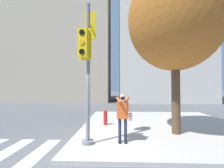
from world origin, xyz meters
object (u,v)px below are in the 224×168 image
Objects in this scene: traffic_signal_pole at (88,54)px; fire_hydrant at (105,117)px; person_photographer at (123,113)px; street_tree at (175,20)px.

fire_hydrant is (0.38, 2.64, -2.70)m from traffic_signal_pole.
traffic_signal_pole is 2.90× the size of person_photographer.
fire_hydrant is (-3.07, 1.34, -4.41)m from street_tree.
street_tree is (3.45, 1.30, 1.71)m from traffic_signal_pole.
traffic_signal_pole reaches higher than person_photographer.
fire_hydrant is at bearing 156.41° from street_tree.
person_photographer is 2.64m from fire_hydrant.
traffic_signal_pole is at bearing -98.27° from fire_hydrant.
person_photographer is 0.24× the size of street_tree.
person_photographer is at bearing -71.19° from fire_hydrant.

